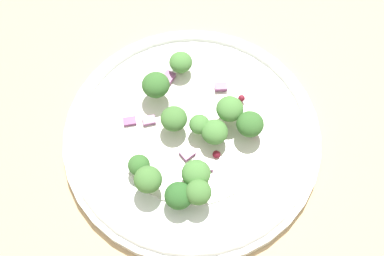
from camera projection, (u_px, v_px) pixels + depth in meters
The scene contains 26 objects.
ground_plane at pixel (167, 149), 57.53cm from camera, with size 180.00×180.00×2.00cm, color tan.
plate at pixel (192, 136), 56.17cm from camera, with size 27.10×27.10×1.70cm.
dressing_pool at pixel (192, 134), 55.78cm from camera, with size 15.72×15.72×0.20cm, color white.
broccoli_floret_0 at pixel (196, 174), 51.92cm from camera, with size 2.88×2.88×2.91cm.
broccoli_floret_1 at pixel (139, 165), 52.66cm from camera, with size 2.20×2.20×2.23cm.
broccoli_floret_2 at pixel (156, 85), 55.59cm from camera, with size 2.94×2.94×2.98cm.
broccoli_floret_3 at pixel (174, 119), 54.17cm from camera, with size 2.76×2.76×2.79cm.
broccoli_floret_4 at pixel (148, 180), 50.97cm from camera, with size 2.75×2.75×2.79cm.
broccoli_floret_5 at pixel (230, 109), 54.45cm from camera, with size 2.82×2.82×2.86cm.
broccoli_floret_6 at pixel (179, 196), 50.94cm from camera, with size 2.79×2.79×2.82cm.
broccoli_floret_7 at pixel (215, 134), 53.70cm from camera, with size 2.73×2.73×2.77cm.
broccoli_floret_8 at pixel (198, 193), 50.50cm from camera, with size 2.54×2.54×2.57cm.
broccoli_floret_9 at pixel (181, 63), 57.79cm from camera, with size 2.52×2.52×2.55cm.
broccoli_floret_10 at pixel (250, 124), 53.81cm from camera, with size 2.82×2.82×2.86cm.
broccoli_floret_11 at pixel (199, 125), 54.14cm from camera, with size 2.14×2.14×2.17cm.
cranberry_0 at pixel (220, 125), 55.23cm from camera, with size 0.90×0.90×0.90cm, color #4C0A14.
cranberry_1 at pixel (187, 184), 52.34cm from camera, with size 0.91×0.91×0.91cm, color #4C0A14.
cranberry_2 at pixel (242, 98), 56.79cm from camera, with size 0.74×0.74×0.74cm, color maroon.
cranberry_3 at pixel (216, 154), 54.32cm from camera, with size 0.83×0.83×0.83cm, color maroon.
cranberry_4 at pixel (255, 133), 54.91cm from camera, with size 0.72×0.72×0.72cm, color #4C0A14.
onion_bit_0 at pixel (130, 121), 56.10cm from camera, with size 1.32×0.89×0.38cm, color #843D75.
onion_bit_1 at pixel (207, 167), 53.71cm from camera, with size 1.27×0.90×0.59cm, color #934C84.
onion_bit_2 at pixel (187, 153), 54.38cm from camera, with size 1.34×1.19×0.54cm, color #843D75.
onion_bit_3 at pixel (221, 87), 57.76cm from camera, with size 1.31×0.85×0.51cm, color #843D75.
onion_bit_4 at pixel (149, 120), 56.07cm from camera, with size 1.33×0.94×0.45cm, color #A35B93.
onion_bit_5 at pixel (172, 77), 58.40cm from camera, with size 1.31×1.17×0.56cm, color #934C84.
Camera 1 is at (-23.86, -2.89, 51.38)cm, focal length 49.77 mm.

